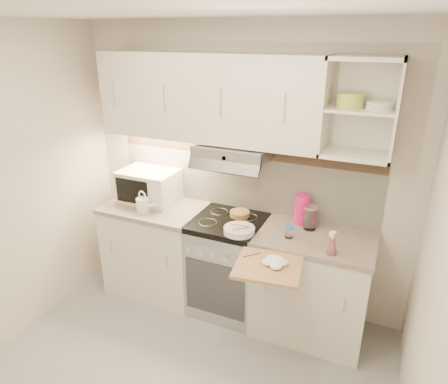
# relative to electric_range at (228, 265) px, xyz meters

# --- Properties ---
(room_shell) EXTENTS (3.04, 2.84, 2.52)m
(room_shell) POSITION_rel_electric_range_xyz_m (0.00, -0.73, 1.18)
(room_shell) COLOR beige
(room_shell) RESTS_ON ground
(base_cabinet_left) EXTENTS (0.90, 0.60, 0.86)m
(base_cabinet_left) POSITION_rel_electric_range_xyz_m (-0.75, 0.00, -0.02)
(base_cabinet_left) COLOR silver
(base_cabinet_left) RESTS_ON ground
(worktop_left) EXTENTS (0.92, 0.62, 0.04)m
(worktop_left) POSITION_rel_electric_range_xyz_m (-0.75, 0.00, 0.43)
(worktop_left) COLOR gray
(worktop_left) RESTS_ON base_cabinet_left
(base_cabinet_right) EXTENTS (0.90, 0.60, 0.86)m
(base_cabinet_right) POSITION_rel_electric_range_xyz_m (0.75, 0.00, -0.02)
(base_cabinet_right) COLOR silver
(base_cabinet_right) RESTS_ON ground
(worktop_right) EXTENTS (0.92, 0.62, 0.04)m
(worktop_right) POSITION_rel_electric_range_xyz_m (0.75, 0.00, 0.43)
(worktop_right) COLOR gray
(worktop_right) RESTS_ON base_cabinet_right
(electric_range) EXTENTS (0.60, 0.60, 0.90)m
(electric_range) POSITION_rel_electric_range_xyz_m (0.00, 0.00, 0.00)
(electric_range) COLOR #B7B7BC
(electric_range) RESTS_ON ground
(microwave) EXTENTS (0.52, 0.40, 0.30)m
(microwave) POSITION_rel_electric_range_xyz_m (-0.86, 0.10, 0.60)
(microwave) COLOR silver
(microwave) RESTS_ON worktop_left
(watering_can) EXTENTS (0.23, 0.13, 0.20)m
(watering_can) POSITION_rel_electric_range_xyz_m (-0.76, -0.15, 0.52)
(watering_can) COLOR white
(watering_can) RESTS_ON worktop_left
(plate_stack) EXTENTS (0.25, 0.25, 0.05)m
(plate_stack) POSITION_rel_electric_range_xyz_m (0.17, -0.18, 0.47)
(plate_stack) COLOR silver
(plate_stack) RESTS_ON electric_range
(bread_loaf) EXTENTS (0.17, 0.17, 0.04)m
(bread_loaf) POSITION_rel_electric_range_xyz_m (0.06, 0.11, 0.47)
(bread_loaf) COLOR olive
(bread_loaf) RESTS_ON electric_range
(pink_pitcher) EXTENTS (0.13, 0.12, 0.25)m
(pink_pitcher) POSITION_rel_electric_range_xyz_m (0.58, 0.20, 0.57)
(pink_pitcher) COLOR #EB1675
(pink_pitcher) RESTS_ON worktop_right
(glass_jar) EXTENTS (0.11, 0.11, 0.20)m
(glass_jar) POSITION_rel_electric_range_xyz_m (0.67, 0.12, 0.55)
(glass_jar) COLOR silver
(glass_jar) RESTS_ON worktop_right
(spice_jar) EXTENTS (0.07, 0.07, 0.10)m
(spice_jar) POSITION_rel_electric_range_xyz_m (0.55, -0.10, 0.50)
(spice_jar) COLOR silver
(spice_jar) RESTS_ON worktop_right
(spray_bottle) EXTENTS (0.08, 0.08, 0.20)m
(spray_bottle) POSITION_rel_electric_range_xyz_m (0.90, -0.21, 0.53)
(spray_bottle) COLOR pink
(spray_bottle) RESTS_ON worktop_right
(cutting_board) EXTENTS (0.51, 0.47, 0.03)m
(cutting_board) POSITION_rel_electric_range_xyz_m (0.53, -0.52, 0.42)
(cutting_board) COLOR tan
(cutting_board) RESTS_ON base_cabinet_right
(dish_towel) EXTENTS (0.27, 0.25, 0.06)m
(dish_towel) POSITION_rel_electric_range_xyz_m (0.56, -0.52, 0.46)
(dish_towel) COLOR silver
(dish_towel) RESTS_ON cutting_board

